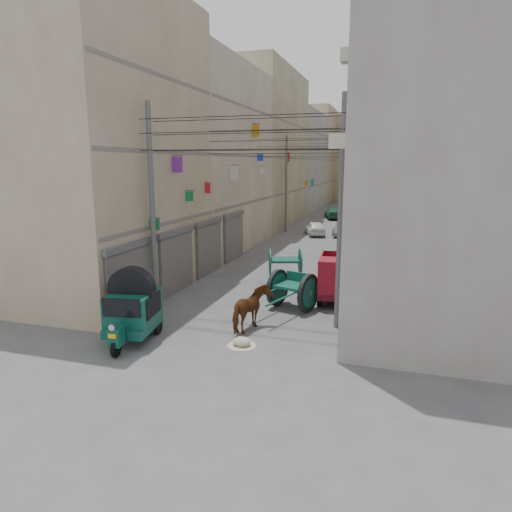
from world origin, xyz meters
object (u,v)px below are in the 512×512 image
at_px(auto_rickshaw, 133,308).
at_px(distant_car_white, 315,228).
at_px(feed_sack, 242,342).
at_px(mini_truck, 338,280).
at_px(horse, 251,309).
at_px(distant_car_grey, 345,228).
at_px(second_cart, 285,261).
at_px(tonga_cart, 293,290).
at_px(distant_car_green, 333,213).

relative_size(auto_rickshaw, distant_car_white, 0.82).
xyz_separation_m(auto_rickshaw, feed_sack, (3.56, 0.57, -0.96)).
height_order(mini_truck, horse, mini_truck).
bearing_deg(feed_sack, distant_car_grey, 88.62).
distance_m(second_cart, distant_car_grey, 14.68).
height_order(auto_rickshaw, tonga_cart, auto_rickshaw).
distance_m(second_cart, horse, 7.99).
bearing_deg(feed_sack, second_cart, 95.28).
relative_size(auto_rickshaw, tonga_cart, 0.77).
bearing_deg(second_cart, feed_sack, -102.78).
height_order(mini_truck, distant_car_green, mini_truck).
height_order(mini_truck, distant_car_white, mini_truck).
height_order(auto_rickshaw, horse, auto_rickshaw).
distance_m(tonga_cart, horse, 2.91).
xyz_separation_m(mini_truck, horse, (-2.45, -4.23, -0.19)).
xyz_separation_m(auto_rickshaw, horse, (3.42, 2.02, -0.35)).
height_order(feed_sack, distant_car_grey, distant_car_grey).
bearing_deg(mini_truck, distant_car_white, 97.55).
bearing_deg(distant_car_white, auto_rickshaw, 66.72).
bearing_deg(distant_car_green, auto_rickshaw, 72.66).
bearing_deg(distant_car_green, second_cart, 77.61).
height_order(auto_rickshaw, second_cart, auto_rickshaw).
xyz_separation_m(tonga_cart, horse, (-0.83, -2.79, -0.03)).
xyz_separation_m(second_cart, horse, (0.73, -7.96, -0.01)).
bearing_deg(feed_sack, auto_rickshaw, -170.97).
bearing_deg(horse, second_cart, -73.21).
distance_m(mini_truck, horse, 4.89).
bearing_deg(distant_car_white, feed_sack, 75.27).
relative_size(feed_sack, distant_car_white, 0.17).
relative_size(distant_car_white, distant_car_green, 0.85).
bearing_deg(feed_sack, distant_car_green, 93.11).
bearing_deg(auto_rickshaw, horse, 21.08).
relative_size(auto_rickshaw, second_cart, 1.37).
bearing_deg(distant_car_green, tonga_cart, 80.09).
bearing_deg(distant_car_white, distant_car_green, -108.60).
height_order(horse, distant_car_white, horse).
bearing_deg(auto_rickshaw, tonga_cart, 38.99).
distance_m(tonga_cart, distant_car_white, 19.49).
distance_m(feed_sack, distant_car_grey, 24.03).
xyz_separation_m(distant_car_grey, distant_car_green, (-2.49, 11.27, -0.03)).
bearing_deg(distant_car_white, distant_car_grey, 171.66).
distance_m(second_cart, distant_car_green, 25.90).
relative_size(tonga_cart, feed_sack, 6.10).
bearing_deg(feed_sack, distant_car_white, 94.39).
distance_m(distant_car_white, distant_car_grey, 2.43).
bearing_deg(horse, distant_car_grey, -80.26).
height_order(auto_rickshaw, distant_car_white, auto_rickshaw).
distance_m(horse, distant_car_white, 22.17).
bearing_deg(distant_car_green, mini_truck, 83.42).
height_order(mini_truck, feed_sack, mini_truck).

